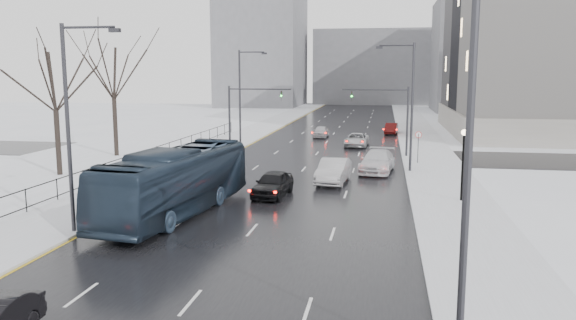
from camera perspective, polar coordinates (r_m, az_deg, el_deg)
The scene contains 26 objects.
road at distance 65.00m, azimuth 4.13°, elevation 2.03°, with size 16.00×150.00×0.04m, color black.
cross_road at distance 53.18m, azimuth 2.84°, elevation 0.51°, with size 130.00×10.00×0.04m, color black.
sidewalk_left at distance 66.84m, azimuth -4.87°, elevation 2.26°, with size 5.00×150.00×0.16m, color silver.
sidewalk_right at distance 64.82m, azimuth 13.41°, elevation 1.84°, with size 5.00×150.00×0.16m, color silver.
park_strip at distance 69.85m, azimuth -12.44°, elevation 2.35°, with size 14.00×150.00×0.12m, color white.
tree_park_d at distance 45.87m, azimuth -22.15°, elevation -1.52°, with size 8.75×8.75×12.50m, color black, non-canonical shape.
tree_park_e at distance 54.67m, azimuth -17.00°, elevation 0.33°, with size 9.45×9.45×13.50m, color black, non-canonical shape.
iron_fence at distance 39.91m, azimuth -19.38°, elevation -1.51°, with size 0.06×70.00×1.30m.
streetlight_r_near at distance 14.51m, azimuth 16.92°, elevation -0.02°, with size 2.95×0.25×10.00m.
streetlight_r_mid at distance 44.32m, azimuth 12.21°, elevation 5.91°, with size 2.95×0.25×10.00m.
streetlight_l_near at distance 28.32m, azimuth -21.11°, elevation 3.95°, with size 2.95×0.25×10.00m.
streetlight_l_far at distance 58.11m, azimuth -4.71°, elevation 6.74°, with size 2.95×0.25×10.00m.
lamppost_r_mid at distance 34.88m, azimuth 17.37°, elevation 0.54°, with size 0.36×0.36×4.28m.
mast_signal_right at distance 52.36m, azimuth 10.88°, elevation 4.73°, with size 6.10×0.33×6.50m.
mast_signal_left at distance 54.11m, azimuth -4.88°, elevation 4.98°, with size 6.10×0.33×6.50m.
no_uturn_sign at distance 48.62m, azimuth 13.11°, elevation 2.21°, with size 0.60×0.06×2.70m.
bldg_far_right at distance 121.22m, azimuth 20.39°, elevation 9.87°, with size 24.00×20.00×22.00m, color slate.
bldg_far_left at distance 132.45m, azimuth -2.63°, elevation 11.58°, with size 18.00×22.00×28.00m, color slate.
bldg_far_center at distance 144.25m, azimuth 8.98°, elevation 9.28°, with size 30.00×18.00×18.00m, color slate.
bus at distance 31.27m, azimuth -11.28°, elevation -2.15°, with size 3.07×13.13×3.66m, color #202E3E.
sedan_center_near at distance 35.34m, azimuth -1.56°, elevation -2.43°, with size 1.87×4.65×1.58m, color black.
sedan_right_near at distance 39.65m, azimuth 4.64°, elevation -1.11°, with size 1.82×5.23×1.72m, color #AAA8AC.
sedan_right_cross at distance 59.60m, azimuth 7.00°, elevation 2.05°, with size 2.30×4.99×1.39m, color #B3B4B8.
sedan_right_far at distance 44.43m, azimuth 9.06°, elevation -0.13°, with size 2.37×5.83×1.69m, color silver.
sedan_center_far at distance 67.60m, azimuth 3.38°, elevation 2.91°, with size 1.66×4.12×1.40m, color #B5B4BA.
sedan_right_distant at distance 72.42m, azimuth 10.44°, elevation 3.17°, with size 1.45×4.15×1.37m, color #4F0D0D.
Camera 1 is at (6.34, -4.23, 7.77)m, focal length 35.00 mm.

